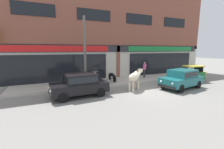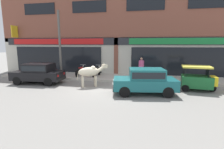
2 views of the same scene
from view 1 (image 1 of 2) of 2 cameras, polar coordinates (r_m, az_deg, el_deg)
ground_plane at (r=11.35m, az=13.79°, el=-5.97°), size 90.00×90.00×0.00m
sidewalk at (r=14.31m, az=4.86°, el=-2.19°), size 19.00×2.92×0.16m
shop_building at (r=15.65m, az=1.96°, el=16.42°), size 23.00×1.40×10.11m
cow at (r=11.05m, az=8.69°, el=-0.88°), size 1.91×1.35×1.61m
car_0 at (r=12.68m, az=25.00°, el=-1.21°), size 3.78×2.14×1.46m
car_1 at (r=9.75m, az=-12.10°, el=-3.52°), size 3.69×1.81×1.46m
auto_rickshaw at (r=15.95m, az=28.72°, el=-0.01°), size 2.05×1.33×1.52m
motorcycle_0 at (r=12.95m, az=-5.62°, el=-1.33°), size 0.52×1.81×0.88m
motorcycle_1 at (r=13.52m, az=0.03°, el=-0.83°), size 0.52×1.81×0.88m
pedestrian at (r=15.45m, az=12.30°, el=2.50°), size 0.40×0.35×1.60m
utility_pole at (r=11.45m, az=-10.28°, el=8.34°), size 0.18×0.18×5.22m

